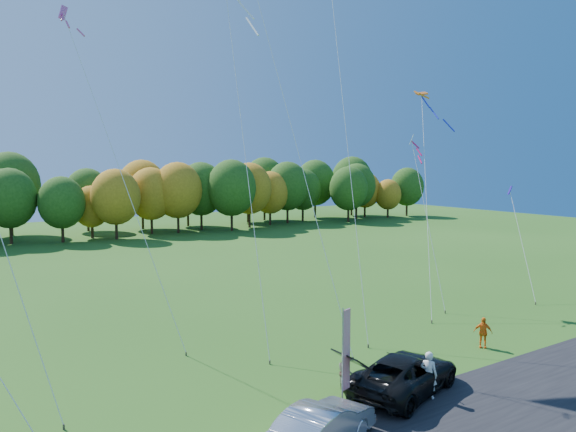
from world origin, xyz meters
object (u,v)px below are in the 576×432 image
person_east (483,332)px  feather_flag (345,349)px  black_suv (405,374)px  silver_sedan (321,427)px

person_east → feather_flag: bearing=-119.8°
black_suv → person_east: bearing=-93.2°
black_suv → person_east: (7.58, 1.84, -0.01)m
silver_sedan → feather_flag: feather_flag is taller
silver_sedan → person_east: 13.87m
black_suv → feather_flag: 3.81m
black_suv → silver_sedan: size_ratio=1.22×
person_east → feather_flag: 11.28m
feather_flag → black_suv: bearing=2.4°
person_east → black_suv: bearing=-116.4°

